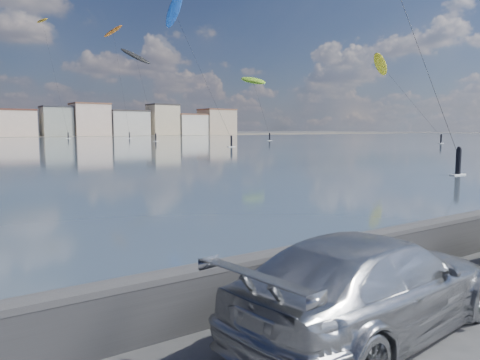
# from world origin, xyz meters

# --- Properties ---
(seawall) EXTENTS (400.00, 0.36, 1.08)m
(seawall) POSITION_xyz_m (0.00, 2.70, 0.58)
(seawall) COLOR #28282B
(seawall) RESTS_ON ground
(car_silver) EXTENTS (5.72, 2.87, 1.59)m
(car_silver) POSITION_xyz_m (1.44, 0.95, 0.80)
(car_silver) COLOR #B0B2B7
(car_silver) RESTS_ON ground
(kitesurfer_8) EXTENTS (5.22, 18.26, 38.08)m
(kitesurfer_8) POSITION_xyz_m (31.10, 156.77, 36.37)
(kitesurfer_8) COLOR #BF8C19
(kitesurfer_8) RESTS_ON ground
(kitesurfer_10) EXTENTS (5.63, 12.27, 35.40)m
(kitesurfer_10) POSITION_xyz_m (48.99, 142.97, 32.76)
(kitesurfer_10) COLOR orange
(kitesurfer_10) RESTS_ON ground
(kitesurfer_11) EXTENTS (7.89, 15.00, 24.29)m
(kitesurfer_11) POSITION_xyz_m (43.62, 112.40, 21.22)
(kitesurfer_11) COLOR black
(kitesurfer_11) RESTS_ON ground
(kitesurfer_13) EXTENTS (3.79, 12.55, 17.69)m
(kitesurfer_13) POSITION_xyz_m (69.52, 96.70, 15.49)
(kitesurfer_13) COLOR #8CD826
(kitesurfer_13) RESTS_ON ground
(kitesurfer_14) EXTENTS (6.12, 18.71, 27.99)m
(kitesurfer_14) POSITION_xyz_m (36.73, 76.76, 24.58)
(kitesurfer_14) COLOR blue
(kitesurfer_14) RESTS_ON ground
(kitesurfer_17) EXTENTS (8.22, 16.41, 20.24)m
(kitesurfer_17) POSITION_xyz_m (82.92, 66.17, 17.18)
(kitesurfer_17) COLOR yellow
(kitesurfer_17) RESTS_ON ground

